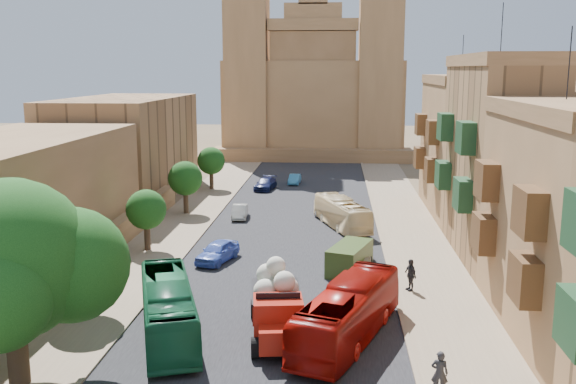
# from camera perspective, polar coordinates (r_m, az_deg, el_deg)

# --- Properties ---
(road_surface) EXTENTS (14.00, 140.00, 0.01)m
(road_surface) POSITION_cam_1_polar(r_m,az_deg,el_deg) (51.47, 0.34, -3.53)
(road_surface) COLOR black
(road_surface) RESTS_ON ground
(sidewalk_east) EXTENTS (5.00, 140.00, 0.01)m
(sidewalk_east) POSITION_cam_1_polar(r_m,az_deg,el_deg) (51.70, 10.92, -3.67)
(sidewalk_east) COLOR #867158
(sidewalk_east) RESTS_ON ground
(sidewalk_west) EXTENTS (5.00, 140.00, 0.01)m
(sidewalk_west) POSITION_cam_1_polar(r_m,az_deg,el_deg) (52.96, -9.99, -3.29)
(sidewalk_west) COLOR #867158
(sidewalk_west) RESTS_ON ground
(kerb_east) EXTENTS (0.25, 140.00, 0.12)m
(kerb_east) POSITION_cam_1_polar(r_m,az_deg,el_deg) (51.46, 8.15, -3.59)
(kerb_east) COLOR #867158
(kerb_east) RESTS_ON ground
(kerb_west) EXTENTS (0.25, 140.00, 0.12)m
(kerb_west) POSITION_cam_1_polar(r_m,az_deg,el_deg) (52.39, -7.34, -3.30)
(kerb_west) COLOR #867158
(kerb_west) RESTS_ON ground
(townhouse_c) EXTENTS (9.00, 14.00, 17.40)m
(townhouse_c) POSITION_cam_1_polar(r_m,az_deg,el_deg) (46.81, 19.80, 2.99)
(townhouse_c) COLOR #996E45
(townhouse_c) RESTS_ON ground
(townhouse_d) EXTENTS (9.00, 14.00, 15.90)m
(townhouse_d) POSITION_cam_1_polar(r_m,az_deg,el_deg) (60.41, 16.27, 4.11)
(townhouse_d) COLOR olive
(townhouse_d) RESTS_ON ground
(west_wall) EXTENTS (1.00, 40.00, 1.80)m
(west_wall) POSITION_cam_1_polar(r_m,az_deg,el_deg) (44.44, -16.97, -5.16)
(west_wall) COLOR olive
(west_wall) RESTS_ON ground
(west_building_mid) EXTENTS (10.00, 22.00, 10.00)m
(west_building_mid) POSITION_cam_1_polar(r_m,az_deg,el_deg) (67.70, -14.22, 3.91)
(west_building_mid) COLOR #996E45
(west_building_mid) RESTS_ON ground
(church) EXTENTS (28.00, 22.50, 36.30)m
(church) POSITION_cam_1_polar(r_m,az_deg,el_deg) (98.46, 2.34, 8.93)
(church) COLOR olive
(church) RESTS_ON ground
(ficus_tree) EXTENTS (8.62, 7.93, 8.62)m
(ficus_tree) POSITION_cam_1_polar(r_m,az_deg,el_deg) (28.09, -23.32, -5.97)
(ficus_tree) COLOR #3A2A1D
(ficus_tree) RESTS_ON ground
(street_tree_a) EXTENTS (3.67, 3.67, 5.65)m
(street_tree_a) POSITION_cam_1_polar(r_m,az_deg,el_deg) (35.63, -18.09, -4.34)
(street_tree_a) COLOR #3A2A1D
(street_tree_a) RESTS_ON ground
(street_tree_b) EXTENTS (2.87, 2.87, 4.41)m
(street_tree_b) POSITION_cam_1_polar(r_m,az_deg,el_deg) (46.81, -12.49, -1.56)
(street_tree_b) COLOR #3A2A1D
(street_tree_b) RESTS_ON ground
(street_tree_c) EXTENTS (3.08, 3.08, 4.73)m
(street_tree_c) POSITION_cam_1_polar(r_m,az_deg,el_deg) (58.14, -9.12, 1.18)
(street_tree_c) COLOR #3A2A1D
(street_tree_c) RESTS_ON ground
(street_tree_d) EXTENTS (2.98, 2.98, 4.58)m
(street_tree_d) POSITION_cam_1_polar(r_m,az_deg,el_deg) (69.74, -6.85, 2.75)
(street_tree_d) COLOR #3A2A1D
(street_tree_d) RESTS_ON ground
(red_truck) EXTENTS (3.28, 6.62, 3.72)m
(red_truck) POSITION_cam_1_polar(r_m,az_deg,el_deg) (31.46, -1.00, -9.92)
(red_truck) COLOR #A81A0C
(red_truck) RESTS_ON ground
(olive_pickup) EXTENTS (3.17, 4.65, 1.77)m
(olive_pickup) POSITION_cam_1_polar(r_m,az_deg,el_deg) (41.49, 5.50, -5.91)
(olive_pickup) COLOR #31461A
(olive_pickup) RESTS_ON ground
(bus_green_north) EXTENTS (5.20, 10.03, 2.73)m
(bus_green_north) POSITION_cam_1_polar(r_m,az_deg,el_deg) (32.15, -10.64, -10.16)
(bus_green_north) COLOR #185F3A
(bus_green_north) RESTS_ON ground
(bus_red_east) EXTENTS (5.62, 10.13, 2.77)m
(bus_red_east) POSITION_cam_1_polar(r_m,az_deg,el_deg) (31.16, 5.35, -10.67)
(bus_red_east) COLOR #950C06
(bus_red_east) RESTS_ON ground
(bus_cream_east) EXTENTS (4.85, 8.78, 2.40)m
(bus_cream_east) POSITION_cam_1_polar(r_m,az_deg,el_deg) (52.68, 4.81, -1.90)
(bus_cream_east) COLOR beige
(bus_cream_east) RESTS_ON ground
(car_blue_a) EXTENTS (2.81, 4.48, 1.42)m
(car_blue_a) POSITION_cam_1_polar(r_m,az_deg,el_deg) (43.66, -6.28, -5.28)
(car_blue_a) COLOR #4463C7
(car_blue_a) RESTS_ON ground
(car_white_a) EXTENTS (1.44, 3.59, 1.16)m
(car_white_a) POSITION_cam_1_polar(r_m,az_deg,el_deg) (56.07, -4.30, -1.76)
(car_white_a) COLOR beige
(car_white_a) RESTS_ON ground
(car_cream) EXTENTS (2.29, 4.25, 1.13)m
(car_cream) POSITION_cam_1_polar(r_m,az_deg,el_deg) (42.99, 6.23, -5.73)
(car_cream) COLOR beige
(car_cream) RESTS_ON ground
(car_dkblue) EXTENTS (2.43, 4.61, 1.27)m
(car_dkblue) POSITION_cam_1_polar(r_m,az_deg,el_deg) (69.20, -2.01, 0.73)
(car_dkblue) COLOR #101843
(car_dkblue) RESTS_ON ground
(car_white_b) EXTENTS (1.52, 3.46, 1.16)m
(car_white_b) POSITION_cam_1_polar(r_m,az_deg,el_deg) (57.41, 3.04, -1.45)
(car_white_b) COLOR silver
(car_white_b) RESTS_ON ground
(car_blue_b) EXTENTS (1.35, 3.40, 1.10)m
(car_blue_b) POSITION_cam_1_polar(r_m,az_deg,el_deg) (72.62, 0.58, 1.15)
(car_blue_b) COLOR #3D93C5
(car_blue_b) RESTS_ON ground
(pedestrian_a) EXTENTS (0.74, 0.55, 1.87)m
(pedestrian_a) POSITION_cam_1_polar(r_m,az_deg,el_deg) (27.11, 13.32, -15.40)
(pedestrian_a) COLOR #2A292B
(pedestrian_a) RESTS_ON ground
(pedestrian_c) EXTENTS (0.89, 1.21, 1.91)m
(pedestrian_c) POSITION_cam_1_polar(r_m,az_deg,el_deg) (38.53, 10.83, -7.24)
(pedestrian_c) COLOR #2D2D30
(pedestrian_c) RESTS_ON ground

